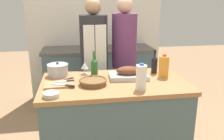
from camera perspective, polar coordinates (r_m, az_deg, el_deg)
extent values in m
cube|color=#4C666B|center=(2.47, 0.44, -13.04)|extent=(1.34, 0.77, 0.85)
cube|color=#A37042|center=(2.28, 0.47, -3.24)|extent=(1.38, 0.79, 0.04)
cube|color=#4C666B|center=(3.86, -3.30, -1.72)|extent=(1.66, 0.58, 0.88)
cube|color=#56514C|center=(3.74, -3.41, 4.97)|extent=(1.72, 0.60, 0.04)
cube|color=silver|center=(4.03, -4.02, 11.21)|extent=(2.22, 0.10, 2.55)
cube|color=#BCBCC1|center=(2.37, 3.98, -1.46)|extent=(0.39, 0.26, 0.04)
ellipsoid|color=brown|center=(2.35, 4.01, -0.14)|extent=(0.25, 0.16, 0.08)
cylinder|color=brown|center=(2.19, -4.56, -2.98)|extent=(0.24, 0.24, 0.04)
torus|color=brown|center=(2.19, -4.57, -2.44)|extent=(0.26, 0.26, 0.02)
cube|color=#AD7F51|center=(2.22, -12.65, -3.41)|extent=(0.28, 0.21, 0.02)
cylinder|color=#B7B7BC|center=(2.50, -12.89, -0.12)|extent=(0.21, 0.21, 0.11)
cylinder|color=#B7B7BC|center=(2.48, -12.98, 1.23)|extent=(0.21, 0.21, 0.01)
sphere|color=black|center=(2.47, -13.00, 1.63)|extent=(0.02, 0.02, 0.02)
cylinder|color=beige|center=(1.98, -14.41, -5.85)|extent=(0.13, 0.13, 0.03)
torus|color=beige|center=(1.97, -14.45, -5.39)|extent=(0.14, 0.14, 0.02)
cylinder|color=orange|center=(2.45, 12.35, 0.81)|extent=(0.10, 0.10, 0.21)
cylinder|color=red|center=(2.42, 12.52, 3.44)|extent=(0.04, 0.04, 0.02)
cylinder|color=white|center=(2.06, 7.04, -1.81)|extent=(0.09, 0.09, 0.22)
cylinder|color=#3360B2|center=(2.03, 7.16, 1.35)|extent=(0.04, 0.04, 0.02)
cylinder|color=#28662D|center=(2.37, -4.28, 0.14)|extent=(0.07, 0.07, 0.17)
cone|color=#28662D|center=(2.35, -4.34, 2.52)|extent=(0.07, 0.07, 0.03)
cylinder|color=#28662D|center=(2.33, -4.37, 3.76)|extent=(0.03, 0.03, 0.07)
cylinder|color=black|center=(2.56, 10.13, 0.98)|extent=(0.06, 0.06, 0.16)
cone|color=black|center=(2.53, 10.24, 3.02)|extent=(0.06, 0.06, 0.03)
cylinder|color=black|center=(2.52, 10.30, 4.08)|extent=(0.02, 0.02, 0.07)
cylinder|color=silver|center=(2.52, -6.54, -0.91)|extent=(0.07, 0.07, 0.00)
cylinder|color=silver|center=(2.51, -6.56, -0.25)|extent=(0.01, 0.01, 0.06)
cone|color=silver|center=(2.49, -6.61, 1.10)|extent=(0.08, 0.08, 0.07)
cube|color=#B7B7BC|center=(2.31, -13.26, -2.82)|extent=(0.16, 0.12, 0.01)
cube|color=black|center=(2.38, -10.40, -2.13)|extent=(0.10, 0.08, 0.01)
cube|color=#B7B7BC|center=(2.19, -12.78, -3.40)|extent=(0.14, 0.09, 0.01)
cube|color=black|center=(2.14, -10.12, -3.71)|extent=(0.09, 0.06, 0.01)
cube|color=#B7B7BC|center=(2.26, -12.35, -2.73)|extent=(0.12, 0.04, 0.01)
cube|color=black|center=(2.27, -10.01, -2.55)|extent=(0.07, 0.03, 0.01)
cube|color=silver|center=(3.69, 2.44, 5.54)|extent=(0.18, 0.14, 0.05)
cylinder|color=#B7B7BC|center=(3.67, 2.11, 6.62)|extent=(0.13, 0.13, 0.09)
cube|color=silver|center=(3.68, 3.43, 7.12)|extent=(0.05, 0.08, 0.15)
cube|color=silver|center=(3.65, 2.48, 8.90)|extent=(0.17, 0.08, 0.08)
cylinder|color=#B28E2D|center=(3.65, -1.84, 6.58)|extent=(0.05, 0.05, 0.20)
cylinder|color=black|center=(3.63, -1.85, 8.25)|extent=(0.02, 0.02, 0.02)
cylinder|color=#234C28|center=(3.62, -5.65, 6.16)|extent=(0.06, 0.06, 0.16)
cylinder|color=black|center=(3.61, -5.69, 7.56)|extent=(0.03, 0.03, 0.02)
cylinder|color=#B28E2D|center=(3.78, 0.67, 6.60)|extent=(0.05, 0.05, 0.15)
cylinder|color=black|center=(3.76, 0.68, 7.88)|extent=(0.02, 0.02, 0.02)
cube|color=beige|center=(3.16, -4.10, -6.72)|extent=(0.27, 0.19, 0.80)
cylinder|color=#28282D|center=(2.95, -4.40, 6.56)|extent=(0.34, 0.34, 0.67)
sphere|color=tan|center=(2.90, -4.59, 14.98)|extent=(0.19, 0.19, 0.19)
cube|color=silver|center=(2.83, -4.01, 2.19)|extent=(0.27, 0.02, 0.85)
cube|color=beige|center=(3.23, 2.79, -6.10)|extent=(0.26, 0.18, 0.81)
cylinder|color=#663360|center=(3.02, 2.99, 7.02)|extent=(0.31, 0.31, 0.68)
sphere|color=#DBAD89|center=(2.98, 3.12, 15.30)|extent=(0.20, 0.20, 0.20)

